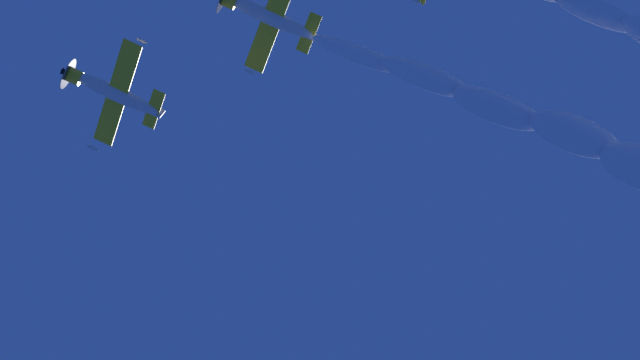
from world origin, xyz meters
TOP-DOWN VIEW (x-y plane):
  - airplane_lead at (-0.84, -2.49)m, footprint 8.56×8.83m
  - airplane_left_wingman at (11.64, -7.46)m, footprint 8.56×8.96m

SIDE VIEW (x-z plane):
  - airplane_lead at x=-0.84m, z-range 91.04..95.29m
  - airplane_left_wingman at x=11.64m, z-range 92.75..96.75m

